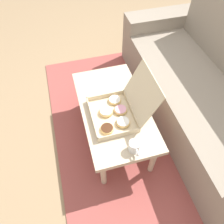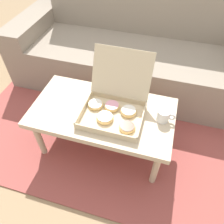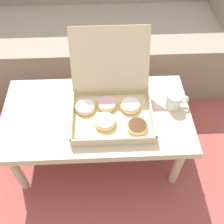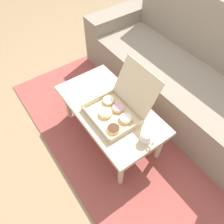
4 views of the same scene
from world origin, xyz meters
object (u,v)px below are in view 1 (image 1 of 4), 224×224
coffee_table (114,111)px  pastry_box (119,110)px  coffee_mug (134,147)px  couch (209,92)px

coffee_table → pastry_box: bearing=13.0°
pastry_box → coffee_mug: pastry_box is taller
coffee_table → pastry_box: 0.13m
pastry_box → coffee_mug: (0.32, 0.01, -0.02)m
couch → coffee_mug: 0.95m
pastry_box → coffee_table: bearing=-167.0°
couch → coffee_mug: bearing=-65.0°
couch → pastry_box: size_ratio=4.84×
coffee_mug → couch: bearing=115.0°
pastry_box → coffee_mug: bearing=2.2°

